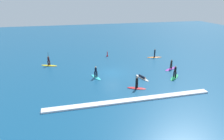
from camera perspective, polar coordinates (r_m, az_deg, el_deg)
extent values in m
plane|color=navy|center=(32.60, 0.00, -0.82)|extent=(120.00, 120.00, 0.00)
ellipsoid|color=yellow|center=(37.65, -17.32, 1.23)|extent=(2.96, 1.85, 0.09)
cylinder|color=#381414|center=(37.60, -17.18, 1.95)|extent=(0.23, 0.23, 0.82)
cylinder|color=#381414|center=(37.43, -17.62, 1.82)|extent=(0.23, 0.23, 0.82)
cylinder|color=#381414|center=(37.30, -17.51, 2.95)|extent=(0.45, 0.45, 0.65)
sphere|color=brown|center=(37.18, -17.58, 3.60)|extent=(0.31, 0.31, 0.24)
cylinder|color=black|center=(37.60, -17.53, 3.07)|extent=(0.14, 0.24, 2.26)
cube|color=black|center=(37.91, -17.36, 1.52)|extent=(0.14, 0.21, 0.32)
ellipsoid|color=white|center=(30.85, 8.49, -2.22)|extent=(1.40, 3.09, 0.09)
cylinder|color=black|center=(30.81, 8.45, -1.85)|extent=(0.68, 1.43, 0.31)
sphere|color=tan|center=(30.21, 9.39, -2.31)|extent=(0.26, 0.26, 0.21)
ellipsoid|color=#33C6CC|center=(30.85, -4.56, -2.06)|extent=(1.51, 2.74, 0.09)
cylinder|color=black|center=(30.66, -4.32, -1.21)|extent=(0.28, 0.28, 0.89)
cylinder|color=black|center=(30.67, -4.86, -1.21)|extent=(0.28, 0.28, 0.89)
cylinder|color=black|center=(30.41, -4.63, 0.07)|extent=(0.42, 0.42, 0.57)
sphere|color=tan|center=(30.27, -4.65, 0.80)|extent=(0.33, 0.33, 0.26)
ellipsoid|color=orange|center=(41.75, 11.89, 3.55)|extent=(3.07, 1.02, 0.10)
cylinder|color=black|center=(41.48, 11.89, 4.09)|extent=(0.21, 0.21, 0.80)
cylinder|color=black|center=(41.77, 11.98, 4.20)|extent=(0.21, 0.21, 0.80)
cylinder|color=black|center=(41.44, 12.00, 5.10)|extent=(0.32, 0.32, 0.64)
sphere|color=brown|center=(41.33, 12.05, 5.67)|extent=(0.22, 0.22, 0.20)
ellipsoid|color=#23B266|center=(32.15, 17.23, -1.99)|extent=(2.71, 2.59, 0.10)
cylinder|color=black|center=(32.10, 17.10, -1.07)|extent=(0.31, 0.31, 0.89)
cylinder|color=black|center=(31.86, 17.54, -1.28)|extent=(0.31, 0.31, 0.89)
cylinder|color=black|center=(31.71, 17.46, 0.14)|extent=(0.46, 0.46, 0.68)
sphere|color=#A37556|center=(31.57, 17.55, 0.92)|extent=(0.31, 0.31, 0.22)
ellipsoid|color=purple|center=(35.76, 16.28, 0.34)|extent=(3.00, 2.04, 0.09)
cylinder|color=black|center=(35.80, 16.19, 1.08)|extent=(0.24, 0.24, 0.76)
cylinder|color=black|center=(35.45, 16.49, 0.87)|extent=(0.24, 0.24, 0.76)
cylinder|color=black|center=(35.42, 16.45, 2.00)|extent=(0.42, 0.42, 0.58)
sphere|color=brown|center=(35.30, 16.51, 2.61)|extent=(0.29, 0.29, 0.21)
ellipsoid|color=red|center=(27.39, 6.96, -5.12)|extent=(2.56, 1.67, 0.10)
cylinder|color=black|center=(27.32, 7.18, -4.19)|extent=(0.23, 0.23, 0.77)
cylinder|color=black|center=(27.09, 6.81, -4.39)|extent=(0.23, 0.23, 0.77)
cylinder|color=black|center=(26.93, 7.06, -2.97)|extent=(0.44, 0.44, 0.60)
sphere|color=brown|center=(26.77, 7.10, -2.15)|extent=(0.32, 0.32, 0.24)
cylinder|color=black|center=(26.74, 6.68, -3.37)|extent=(0.18, 0.31, 1.91)
cube|color=black|center=(27.11, 6.60, -5.12)|extent=(0.14, 0.21, 0.32)
sphere|color=red|center=(41.64, -1.33, 4.01)|extent=(0.38, 0.38, 0.38)
cylinder|color=red|center=(41.53, -1.33, 4.53)|extent=(0.15, 0.15, 0.98)
cube|color=white|center=(24.27, 5.47, -8.46)|extent=(20.40, 0.90, 0.18)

